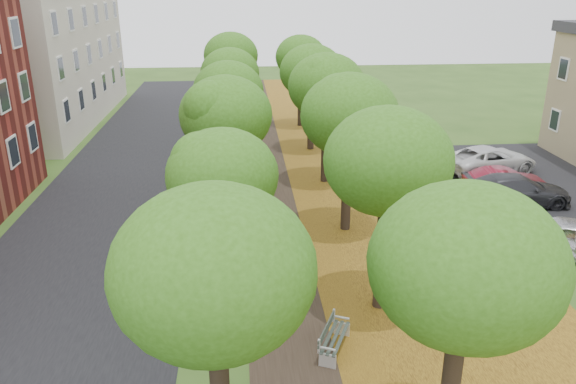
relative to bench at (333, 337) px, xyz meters
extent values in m
cube|color=black|center=(-8.27, 11.16, -0.42)|extent=(8.00, 70.00, 0.01)
cube|color=black|center=(-0.77, 11.16, -0.42)|extent=(3.20, 70.00, 0.01)
cube|color=#9D721D|center=(4.23, 11.16, -0.42)|extent=(7.50, 70.00, 0.01)
cube|color=black|center=(12.73, 12.16, -0.42)|extent=(9.00, 16.00, 0.01)
ellipsoid|color=#305E13|center=(-2.97, -3.84, 4.24)|extent=(3.53, 3.53, 3.00)
cylinder|color=black|center=(-2.97, 2.16, 1.34)|extent=(0.40, 0.40, 3.52)
ellipsoid|color=#305E13|center=(-2.97, 2.16, 4.24)|extent=(3.53, 3.53, 3.00)
cylinder|color=black|center=(-2.97, 8.16, 1.34)|extent=(0.40, 0.40, 3.52)
ellipsoid|color=#305E13|center=(-2.97, 8.16, 4.24)|extent=(3.53, 3.53, 3.00)
cylinder|color=black|center=(-2.97, 14.16, 1.34)|extent=(0.40, 0.40, 3.52)
ellipsoid|color=#305E13|center=(-2.97, 14.16, 4.24)|extent=(3.53, 3.53, 3.00)
cylinder|color=black|center=(-2.97, 20.16, 1.34)|extent=(0.40, 0.40, 3.52)
ellipsoid|color=#305E13|center=(-2.97, 20.16, 4.24)|extent=(3.53, 3.53, 3.00)
cylinder|color=black|center=(-2.97, 26.16, 1.34)|extent=(0.40, 0.40, 3.52)
ellipsoid|color=#305E13|center=(-2.97, 26.16, 4.24)|extent=(3.53, 3.53, 3.00)
ellipsoid|color=#305E13|center=(1.83, -3.84, 4.24)|extent=(3.53, 3.53, 3.00)
cylinder|color=black|center=(1.83, 2.16, 1.34)|extent=(0.40, 0.40, 3.52)
ellipsoid|color=#305E13|center=(1.83, 2.16, 4.24)|extent=(3.53, 3.53, 3.00)
cylinder|color=black|center=(1.83, 8.16, 1.34)|extent=(0.40, 0.40, 3.52)
ellipsoid|color=#305E13|center=(1.83, 8.16, 4.24)|extent=(3.53, 3.53, 3.00)
cylinder|color=black|center=(1.83, 14.16, 1.34)|extent=(0.40, 0.40, 3.52)
ellipsoid|color=#305E13|center=(1.83, 14.16, 4.24)|extent=(3.53, 3.53, 3.00)
cylinder|color=black|center=(1.83, 20.16, 1.34)|extent=(0.40, 0.40, 3.52)
ellipsoid|color=#305E13|center=(1.83, 20.16, 4.24)|extent=(3.53, 3.53, 3.00)
cylinder|color=black|center=(1.83, 26.16, 1.34)|extent=(0.40, 0.40, 3.52)
ellipsoid|color=#305E13|center=(1.83, 26.16, 4.24)|extent=(3.53, 3.53, 3.00)
cube|color=beige|center=(-17.77, 29.16, 4.58)|extent=(10.00, 20.00, 10.00)
cube|color=#2C372F|center=(0.05, -0.02, 0.01)|extent=(1.10, 1.74, 0.04)
cube|color=#2C372F|center=(-0.17, 0.08, 0.26)|extent=(0.73, 1.58, 0.25)
cube|color=silver|center=(-0.27, -0.74, -0.21)|extent=(0.46, 0.25, 0.43)
cube|color=silver|center=(0.37, 0.69, -0.21)|extent=(0.46, 0.25, 0.43)
cube|color=silver|center=(-0.27, -0.74, 0.18)|extent=(0.41, 0.23, 0.04)
cube|color=silver|center=(0.37, 0.69, 0.18)|extent=(0.41, 0.23, 0.04)
imported|color=maroon|center=(10.23, 11.41, 0.24)|extent=(4.05, 1.61, 1.31)
imported|color=#313136|center=(10.23, 10.21, 0.28)|extent=(4.96, 2.25, 1.41)
imported|color=silver|center=(10.90, 14.81, 0.30)|extent=(5.62, 3.67, 1.44)
camera|label=1|loc=(-2.37, -13.07, 9.35)|focal=35.00mm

